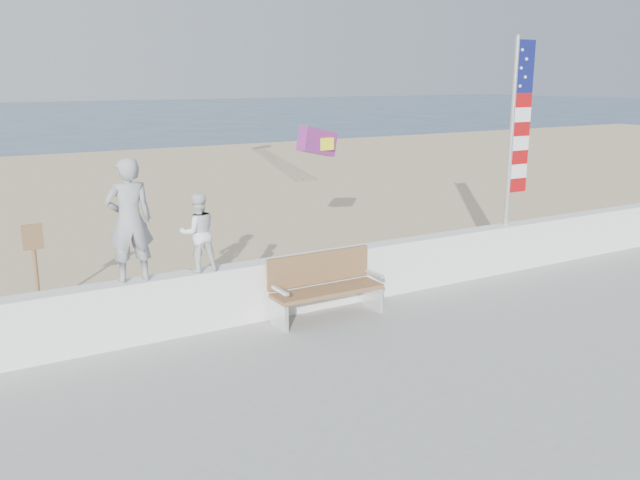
# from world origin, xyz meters

# --- Properties ---
(ground) EXTENTS (220.00, 220.00, 0.00)m
(ground) POSITION_xyz_m (0.00, 0.00, 0.00)
(ground) COLOR #334B66
(ground) RESTS_ON ground
(sand) EXTENTS (90.00, 40.00, 0.08)m
(sand) POSITION_xyz_m (0.00, 9.00, 0.04)
(sand) COLOR #D0B48B
(sand) RESTS_ON ground
(seawall) EXTENTS (30.00, 0.35, 0.90)m
(seawall) POSITION_xyz_m (0.00, 2.00, 0.63)
(seawall) COLOR white
(seawall) RESTS_ON boardwalk
(adult) EXTENTS (0.66, 0.46, 1.73)m
(adult) POSITION_xyz_m (-2.71, 2.00, 1.94)
(adult) COLOR gray
(adult) RESTS_ON seawall
(child) EXTENTS (0.59, 0.47, 1.15)m
(child) POSITION_xyz_m (-1.73, 2.00, 1.66)
(child) COLOR white
(child) RESTS_ON seawall
(bench) EXTENTS (1.80, 0.57, 1.00)m
(bench) POSITION_xyz_m (0.13, 1.55, 0.69)
(bench) COLOR olive
(bench) RESTS_ON boardwalk
(flag) EXTENTS (0.50, 0.08, 3.50)m
(flag) POSITION_xyz_m (4.58, 2.00, 2.99)
(flag) COLOR white
(flag) RESTS_ON seawall
(parafoil_kite) EXTENTS (1.03, 0.51, 0.69)m
(parafoil_kite) POSITION_xyz_m (2.11, 5.10, 2.53)
(parafoil_kite) COLOR red
(parafoil_kite) RESTS_ON ground
(sign) EXTENTS (0.32, 0.07, 1.46)m
(sign) POSITION_xyz_m (-3.65, 4.42, 0.94)
(sign) COLOR olive
(sign) RESTS_ON sand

